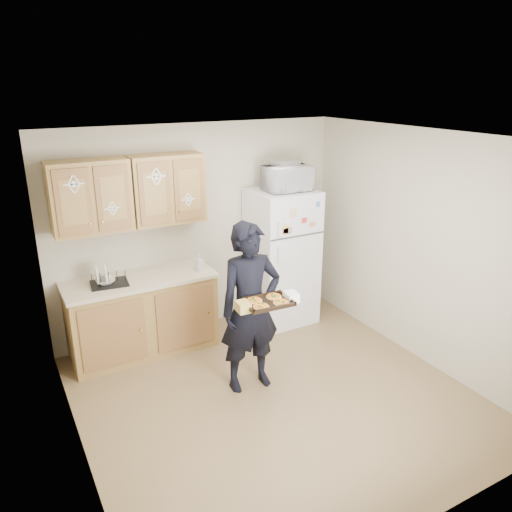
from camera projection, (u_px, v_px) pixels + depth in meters
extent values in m
plane|color=brown|center=(274.00, 396.00, 4.93)|extent=(3.60, 3.60, 0.00)
plane|color=silver|center=(278.00, 138.00, 4.09)|extent=(3.60, 3.60, 0.00)
cube|color=#ADA48C|center=(199.00, 229.00, 6.00)|extent=(3.60, 0.04, 2.50)
cube|color=#ADA48C|center=(429.00, 377.00, 3.03)|extent=(3.60, 0.04, 2.50)
cube|color=#ADA48C|center=(68.00, 324.00, 3.69)|extent=(0.04, 3.60, 2.50)
cube|color=#ADA48C|center=(420.00, 248.00, 5.33)|extent=(0.04, 3.60, 2.50)
cube|color=silver|center=(281.00, 257.00, 6.26)|extent=(0.75, 0.70, 1.70)
cube|color=olive|center=(143.00, 317.00, 5.62)|extent=(1.60, 0.60, 0.86)
cube|color=beige|center=(140.00, 280.00, 5.47)|extent=(1.64, 0.64, 0.04)
cube|color=olive|center=(90.00, 197.00, 5.08)|extent=(0.80, 0.33, 0.75)
cube|color=olive|center=(167.00, 189.00, 5.45)|extent=(0.80, 0.33, 0.75)
cube|color=#E6A451|center=(303.00, 292.00, 6.92)|extent=(0.20, 0.07, 0.32)
imported|color=black|center=(250.00, 308.00, 4.84)|extent=(0.65, 0.45, 1.72)
cube|color=black|center=(268.00, 303.00, 4.55)|extent=(0.45, 0.34, 0.04)
cylinder|color=orange|center=(261.00, 306.00, 4.44)|extent=(0.14, 0.14, 0.02)
cylinder|color=orange|center=(281.00, 302.00, 4.52)|extent=(0.14, 0.14, 0.02)
cylinder|color=orange|center=(254.00, 300.00, 4.56)|extent=(0.14, 0.14, 0.02)
cylinder|color=orange|center=(274.00, 296.00, 4.64)|extent=(0.14, 0.14, 0.02)
imported|color=silver|center=(287.00, 178.00, 5.90)|extent=(0.54, 0.37, 0.30)
cube|color=#B3B3BA|center=(286.00, 163.00, 5.86)|extent=(0.32, 0.25, 0.06)
cube|color=black|center=(109.00, 278.00, 5.27)|extent=(0.41, 0.33, 0.15)
imported|color=silver|center=(105.00, 281.00, 5.26)|extent=(0.22, 0.22, 0.05)
imported|color=silver|center=(199.00, 262.00, 5.66)|extent=(0.10, 0.10, 0.19)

